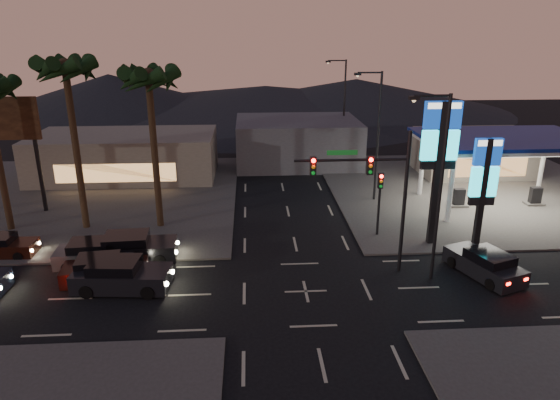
{
  "coord_description": "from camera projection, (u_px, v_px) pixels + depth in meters",
  "views": [
    {
      "loc": [
        -2.77,
        -22.84,
        13.01
      ],
      "look_at": [
        -0.97,
        5.97,
        3.0
      ],
      "focal_mm": 32.0,
      "sensor_mm": 36.0,
      "label": 1
    }
  ],
  "objects": [
    {
      "name": "car_lane_a_front",
      "position": [
        121.0,
        276.0,
        25.96
      ],
      "size": [
        5.2,
        2.49,
        1.65
      ],
      "color": "black",
      "rests_on": "ground"
    },
    {
      "name": "convenience_store",
      "position": [
        474.0,
        153.0,
        46.18
      ],
      "size": [
        10.0,
        6.0,
        4.0
      ],
      "primitive_type": "cube",
      "color": "#726B5B",
      "rests_on": "ground"
    },
    {
      "name": "car_lane_b_rear",
      "position": [
        1.0,
        246.0,
        29.82
      ],
      "size": [
        4.07,
        1.77,
        1.31
      ],
      "color": "black",
      "rests_on": "ground"
    },
    {
      "name": "pylon_sign_short",
      "position": [
        484.0,
        177.0,
        29.33
      ],
      "size": [
        1.6,
        0.35,
        7.0
      ],
      "color": "black",
      "rests_on": "ground"
    },
    {
      "name": "streetlight_near",
      "position": [
        438.0,
        178.0,
        25.44
      ],
      "size": [
        2.14,
        0.25,
        10.0
      ],
      "color": "black",
      "rests_on": "ground"
    },
    {
      "name": "hill_center",
      "position": [
        265.0,
        98.0,
        81.89
      ],
      "size": [
        60.0,
        60.0,
        4.0
      ],
      "primitive_type": "cone",
      "color": "black",
      "rests_on": "ground"
    },
    {
      "name": "car_lane_b_mid",
      "position": [
        132.0,
        248.0,
        29.17
      ],
      "size": [
        5.22,
        2.43,
        1.66
      ],
      "color": "black",
      "rests_on": "ground"
    },
    {
      "name": "traffic_signal_mast",
      "position": [
        374.0,
        183.0,
        26.35
      ],
      "size": [
        6.1,
        0.39,
        8.0
      ],
      "color": "black",
      "rests_on": "ground"
    },
    {
      "name": "building_far_west",
      "position": [
        126.0,
        156.0,
        45.23
      ],
      "size": [
        16.0,
        8.0,
        4.0
      ],
      "primitive_type": "cube",
      "color": "#726B5B",
      "rests_on": "ground"
    },
    {
      "name": "corner_lot_nw",
      "position": [
        86.0,
        198.0,
        40.09
      ],
      "size": [
        24.0,
        24.0,
        0.12
      ],
      "primitive_type": "cube",
      "color": "#47443F",
      "rests_on": "ground"
    },
    {
      "name": "gas_station",
      "position": [
        505.0,
        142.0,
        36.56
      ],
      "size": [
        12.2,
        8.2,
        5.47
      ],
      "color": "silver",
      "rests_on": "ground"
    },
    {
      "name": "suv_station",
      "position": [
        485.0,
        264.0,
        27.38
      ],
      "size": [
        3.31,
        4.87,
        1.51
      ],
      "color": "black",
      "rests_on": "ground"
    },
    {
      "name": "pylon_sign_tall",
      "position": [
        440.0,
        145.0,
        29.56
      ],
      "size": [
        2.2,
        0.35,
        9.0
      ],
      "color": "black",
      "rests_on": "ground"
    },
    {
      "name": "palm_a",
      "position": [
        149.0,
        88.0,
        31.31
      ],
      "size": [
        4.41,
        4.41,
        10.86
      ],
      "color": "black",
      "rests_on": "ground"
    },
    {
      "name": "car_lane_a_mid",
      "position": [
        104.0,
        270.0,
        26.77
      ],
      "size": [
        4.62,
        2.28,
        1.46
      ],
      "color": "black",
      "rests_on": "ground"
    },
    {
      "name": "streetlight_far",
      "position": [
        342.0,
        103.0,
        50.9
      ],
      "size": [
        2.14,
        0.25,
        10.0
      ],
      "color": "black",
      "rests_on": "ground"
    },
    {
      "name": "corner_lot_ne",
      "position": [
        473.0,
        190.0,
        41.98
      ],
      "size": [
        24.0,
        24.0,
        0.12
      ],
      "primitive_type": "cube",
      "color": "#47443F",
      "rests_on": "ground"
    },
    {
      "name": "pedestal_signal",
      "position": [
        380.0,
        194.0,
        31.92
      ],
      "size": [
        0.32,
        0.39,
        4.3
      ],
      "color": "black",
      "rests_on": "ground"
    },
    {
      "name": "palm_b",
      "position": [
        67.0,
        79.0,
        30.83
      ],
      "size": [
        4.41,
        4.41,
        11.46
      ],
      "color": "black",
      "rests_on": "ground"
    },
    {
      "name": "ground",
      "position": [
        306.0,
        291.0,
        25.97
      ],
      "size": [
        140.0,
        140.0,
        0.0
      ],
      "primitive_type": "plane",
      "color": "black",
      "rests_on": "ground"
    },
    {
      "name": "hill_right",
      "position": [
        356.0,
        94.0,
        82.61
      ],
      "size": [
        50.0,
        50.0,
        5.0
      ],
      "primitive_type": "cone",
      "color": "black",
      "rests_on": "ground"
    },
    {
      "name": "streetlight_mid",
      "position": [
        376.0,
        129.0,
        37.7
      ],
      "size": [
        2.14,
        0.25,
        10.0
      ],
      "color": "black",
      "rests_on": "ground"
    },
    {
      "name": "building_far_mid",
      "position": [
        297.0,
        142.0,
        49.88
      ],
      "size": [
        12.0,
        9.0,
        4.4
      ],
      "primitive_type": "cube",
      "color": "#4C4C51",
      "rests_on": "ground"
    },
    {
      "name": "car_lane_b_front",
      "position": [
        95.0,
        254.0,
        28.69
      ],
      "size": [
        4.68,
        2.18,
        1.49
      ],
      "color": "#515153",
      "rests_on": "ground"
    },
    {
      "name": "hill_left",
      "position": [
        110.0,
        93.0,
        80.09
      ],
      "size": [
        40.0,
        40.0,
        6.0
      ],
      "primitive_type": "cone",
      "color": "black",
      "rests_on": "ground"
    }
  ]
}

